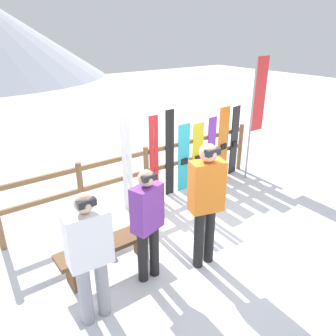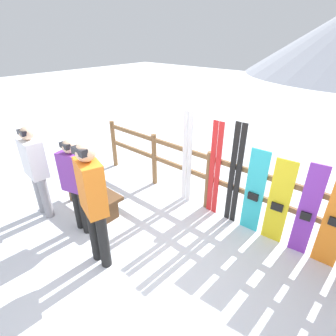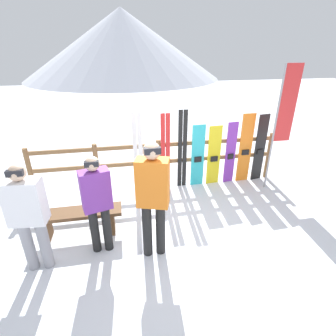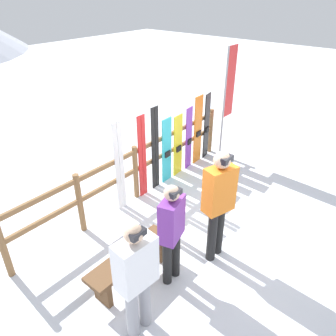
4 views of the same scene
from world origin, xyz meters
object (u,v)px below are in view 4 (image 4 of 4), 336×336
at_px(ski_pair_black, 155,149).
at_px(snowboard_black_stripe, 207,126).
at_px(ski_pair_red, 142,157).
at_px(snowboard_orange, 198,130).
at_px(person_purple, 172,228).
at_px(bench, 131,261).
at_px(snowboard_cyan, 167,151).
at_px(snowboard_purple, 189,139).
at_px(rental_flag, 228,92).
at_px(ski_pair_white, 120,168).
at_px(snowboard_yellow, 178,146).
at_px(person_white, 136,274).
at_px(person_orange, 219,199).

xyz_separation_m(ski_pair_black, snowboard_black_stripe, (1.82, -0.00, -0.09)).
distance_m(ski_pair_red, ski_pair_black, 0.37).
bearing_deg(snowboard_orange, person_purple, -150.47).
relative_size(bench, snowboard_black_stripe, 0.89).
distance_m(ski_pair_red, snowboard_black_stripe, 2.19).
xyz_separation_m(snowboard_cyan, snowboard_purple, (0.76, 0.00, 0.01)).
height_order(ski_pair_black, rental_flag, rental_flag).
bearing_deg(snowboard_purple, ski_pair_white, 179.90).
distance_m(bench, ski_pair_red, 2.21).
xyz_separation_m(ski_pair_white, snowboard_orange, (2.41, -0.00, -0.07)).
distance_m(ski_pair_white, snowboard_orange, 2.41).
xyz_separation_m(ski_pair_white, rental_flag, (2.90, -0.40, 0.77)).
distance_m(ski_pair_black, snowboard_orange, 1.46).
distance_m(person_purple, snowboard_yellow, 3.00).
distance_m(person_white, ski_pair_red, 2.94).
xyz_separation_m(person_orange, snowboard_yellow, (1.63, 2.00, -0.38)).
relative_size(ski_pair_white, snowboard_purple, 1.21).
distance_m(person_orange, ski_pair_red, 2.08).
relative_size(snowboard_purple, rental_flag, 0.55).
distance_m(snowboard_black_stripe, rental_flag, 0.96).
distance_m(bench, ski_pair_black, 2.51).
relative_size(bench, person_orange, 0.77).
height_order(bench, ski_pair_white, ski_pair_white).
bearing_deg(snowboard_cyan, person_orange, -122.04).
bearing_deg(snowboard_orange, snowboard_cyan, -179.99).
xyz_separation_m(person_white, ski_pair_black, (2.54, 1.98, -0.06)).
relative_size(person_white, rental_flag, 0.62).
bearing_deg(snowboard_cyan, person_white, -145.66).
bearing_deg(person_purple, ski_pair_white, 67.70).
distance_m(ski_pair_white, rental_flag, 3.03).
bearing_deg(snowboard_cyan, snowboard_purple, 0.00).
relative_size(bench, snowboard_cyan, 0.99).
bearing_deg(snowboard_purple, snowboard_cyan, -180.00).
bearing_deg(snowboard_purple, rental_flag, -25.49).
bearing_deg(bench, rental_flag, 13.25).
height_order(snowboard_orange, snowboard_black_stripe, snowboard_orange).
bearing_deg(snowboard_black_stripe, person_orange, -143.64).
distance_m(person_white, snowboard_orange, 4.47).
distance_m(ski_pair_red, snowboard_orange, 1.83).
bearing_deg(person_purple, rental_flag, 20.76).
xyz_separation_m(bench, snowboard_cyan, (2.41, 1.34, 0.36)).
relative_size(bench, ski_pair_red, 0.83).
relative_size(snowboard_purple, snowboard_orange, 0.89).
relative_size(person_purple, ski_pair_red, 0.94).
distance_m(bench, person_orange, 1.51).
height_order(ski_pair_red, snowboard_purple, ski_pair_red).
bearing_deg(ski_pair_black, snowboard_purple, -0.18).
height_order(person_orange, ski_pair_white, person_orange).
relative_size(person_white, person_orange, 0.90).
distance_m(person_purple, snowboard_purple, 3.32).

